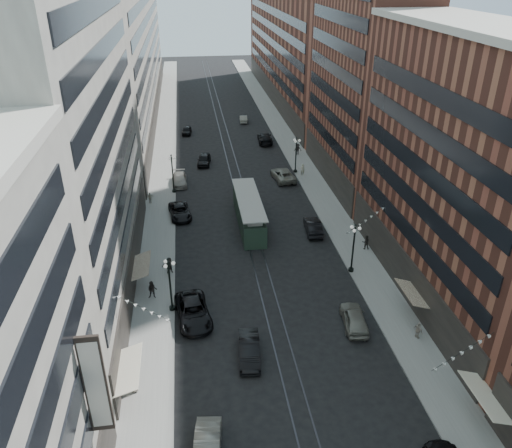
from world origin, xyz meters
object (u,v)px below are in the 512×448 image
car_2 (193,312)px  pedestrian_5 (169,265)px  car_5 (249,350)px  car_12 (265,138)px  lamppost_se_mid (296,154)px  car_4 (354,318)px  streetcar (249,212)px  pedestrian_7 (366,242)px  car_13 (204,160)px  car_7 (180,211)px  car_11 (283,175)px  car_14 (243,119)px  pedestrian_8 (302,170)px  pedestrian_1 (134,383)px  car_10 (313,226)px  car_9 (187,130)px  lamppost_sw_far (170,283)px  pedestrian_9 (298,149)px  pedestrian_6 (150,198)px  lamppost_sw_mid (173,172)px  pedestrian_2 (152,290)px  pedestrian_4 (418,330)px  lamppost_se_far (353,246)px  car_8 (180,179)px

car_2 → pedestrian_5: 8.17m
car_5 → car_12: size_ratio=0.81×
lamppost_se_mid → car_4: (-2.40, -36.41, -2.27)m
streetcar → pedestrian_7: streetcar is taller
car_13 → car_7: bearing=-94.4°
car_11 → car_14: (-2.30, 30.78, -0.12)m
pedestrian_5 → pedestrian_8: size_ratio=0.97×
pedestrian_1 → car_11: size_ratio=0.26×
car_2 → pedestrian_5: bearing=98.2°
car_2 → car_10: (14.60, 14.53, -0.05)m
car_9 → streetcar: bearing=-73.7°
lamppost_sw_far → car_2: lamppost_sw_far is taller
car_2 → pedestrian_7: pedestrian_7 is taller
pedestrian_5 → pedestrian_7: pedestrian_5 is taller
car_12 → pedestrian_9: size_ratio=3.23×
pedestrian_6 → car_14: bearing=-124.6°
car_14 → pedestrian_6: bearing=70.5°
car_11 → pedestrian_9: bearing=-120.7°
car_7 → pedestrian_6: size_ratio=3.46×
pedestrian_8 → pedestrian_1: bearing=56.6°
car_7 → pedestrian_6: 5.76m
pedestrian_1 → car_11: 43.42m
lamppost_sw_mid → car_14: size_ratio=1.31×
pedestrian_2 → pedestrian_4: 24.39m
car_4 → pedestrian_1: bearing=22.3°
pedestrian_7 → car_11: bearing=-65.3°
pedestrian_1 → pedestrian_2: bearing=-70.1°
car_2 → pedestrian_6: car_2 is taller
car_12 → car_13: size_ratio=1.25×
lamppost_sw_mid → pedestrian_9: (20.44, 12.72, -2.03)m
car_7 → car_10: size_ratio=1.10×
lamppost_se_far → pedestrian_5: lamppost_se_far is taller
pedestrian_6 → pedestrian_8: size_ratio=0.85×
car_4 → car_14: 64.76m
lamppost_sw_mid → pedestrian_7: bearing=-41.4°
car_14 → pedestrian_5: 55.78m
car_8 → car_9: (1.42, 23.98, -0.04)m
car_5 → car_9: (-4.07, 61.10, -0.10)m
lamppost_se_mid → car_2: (-16.49, -33.55, -2.24)m
car_8 → car_11: 15.21m
lamppost_se_far → pedestrian_9: lamppost_se_far is taller
streetcar → pedestrian_1: bearing=-114.8°
pedestrian_1 → pedestrian_4: 23.69m
car_7 → car_14: (12.90, 40.93, -0.05)m
car_9 → car_13: 16.63m
pedestrian_5 → pedestrian_6: size_ratio=1.14×
car_9 → pedestrian_6: bearing=-94.1°
car_13 → pedestrian_9: 15.89m
pedestrian_2 → car_12: bearing=72.5°
streetcar → pedestrian_8: 17.51m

